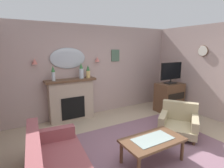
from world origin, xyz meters
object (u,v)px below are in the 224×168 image
framed_picture (115,56)px  armchair_beside_couch (179,121)px  fireplace (72,100)px  floral_couch (53,164)px  mantel_vase_centre (81,71)px  tv_flatscreen (171,72)px  wall_sconce_left (35,61)px  wall_sconce_right (97,59)px  mantel_vase_right (53,73)px  mantel_vase_left (88,72)px  wall_mirror (68,58)px  coffee_table (153,142)px  tv_cabinet (169,97)px  wall_clock (203,51)px

framed_picture → armchair_beside_couch: size_ratio=0.32×
armchair_beside_couch → fireplace: bearing=132.8°
framed_picture → floral_couch: (-2.49, -2.36, -1.43)m
mantel_vase_centre → tv_flatscreen: bearing=-18.0°
wall_sconce_left → wall_sconce_right: same height
mantel_vase_right → mantel_vase_left: bearing=0.0°
wall_mirror → mantel_vase_right: bearing=-159.3°
mantel_vase_right → mantel_vase_centre: (0.75, 0.00, -0.01)m
fireplace → floral_couch: 2.43m
armchair_beside_couch → framed_picture: bearing=100.4°
coffee_table → tv_cabinet: tv_cabinet is taller
mantel_vase_centre → wall_clock: (3.10, -1.48, 0.55)m
mantel_vase_right → mantel_vase_left: (0.95, 0.00, -0.03)m
fireplace → wall_clock: (3.40, -1.51, 1.33)m
coffee_table → mantel_vase_centre: bearing=97.3°
mantel_vase_centre → coffee_table: bearing=-82.7°
wall_sconce_left → wall_mirror: bearing=3.4°
wall_sconce_left → floral_couch: bearing=-93.4°
wall_clock → coffee_table: bearing=-159.3°
tv_flatscreen → tv_cabinet: bearing=90.0°
mantel_vase_left → tv_cabinet: mantel_vase_left is taller
mantel_vase_centre → wall_mirror: wall_mirror is taller
mantel_vase_left → coffee_table: mantel_vase_left is taller
mantel_vase_right → fireplace: bearing=3.6°
fireplace → coffee_table: (0.63, -2.56, -0.19)m
fireplace → mantel_vase_right: (-0.45, -0.03, 0.79)m
floral_couch → armchair_beside_couch: (2.89, 0.16, -0.01)m
mantel_vase_right → wall_mirror: (0.45, 0.17, 0.35)m
mantel_vase_right → wall_clock: wall_clock is taller
wall_sconce_right → tv_flatscreen: (2.04, -0.96, -0.41)m
wall_mirror → floral_couch: (-0.99, -2.35, -1.39)m
mantel_vase_right → coffee_table: mantel_vase_right is taller
wall_clock → fireplace: bearing=156.1°
wall_sconce_left → framed_picture: 2.35m
framed_picture → tv_cabinet: framed_picture is taller
fireplace → wall_sconce_left: (-0.85, 0.09, 1.09)m
fireplace → armchair_beside_couch: 2.81m
mantel_vase_centre → mantel_vase_left: mantel_vase_centre is taller
fireplace → wall_clock: bearing=-23.9°
mantel_vase_centre → floral_couch: mantel_vase_centre is taller
fireplace → framed_picture: (1.50, 0.15, 1.18)m
mantel_vase_right → tv_flatscreen: size_ratio=0.46×
wall_clock → armchair_beside_couch: wall_clock is taller
wall_mirror → coffee_table: bearing=-77.0°
armchair_beside_couch → mantel_vase_right: bearing=139.3°
mantel_vase_right → tv_flatscreen: (3.34, -0.84, -0.12)m
fireplace → mantel_vase_left: 0.91m
mantel_vase_right → armchair_beside_couch: mantel_vase_right is taller
fireplace → wall_mirror: bearing=90.0°
wall_sconce_left → tv_cabinet: size_ratio=0.16×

